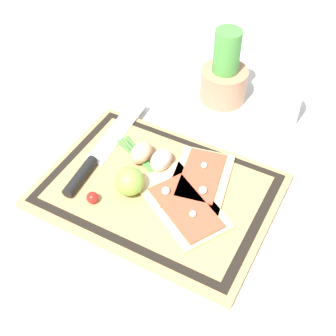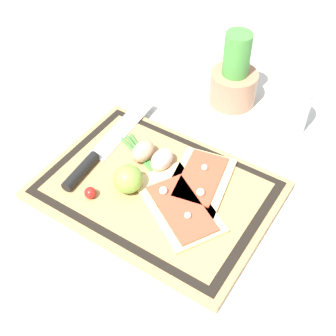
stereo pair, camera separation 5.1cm
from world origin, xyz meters
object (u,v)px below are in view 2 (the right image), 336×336
pizza_slice_near (178,205)px  herb_pot (234,79)px  egg_pink (162,160)px  sauce_jar (291,111)px  egg_brown (143,151)px  knife (96,155)px  cherry_tomato_red (90,193)px  pizza_slice_far (199,182)px  lime (128,179)px

pizza_slice_near → herb_pot: bearing=101.6°
egg_pink → sauce_jar: bearing=59.8°
herb_pot → sauce_jar: (0.15, -0.01, -0.02)m
egg_brown → sauce_jar: 0.34m
knife → egg_pink: 0.14m
pizza_slice_near → cherry_tomato_red: size_ratio=9.63×
egg_pink → sauce_jar: 0.32m
pizza_slice_far → sauce_jar: sauce_jar is taller
egg_pink → lime: lime is taller
pizza_slice_near → pizza_slice_far: size_ratio=1.15×
cherry_tomato_red → pizza_slice_far: bearing=41.9°
sauce_jar → lime: bearing=-116.7°
pizza_slice_near → knife: size_ratio=0.70×
pizza_slice_far → egg_pink: size_ratio=3.32×
sauce_jar → egg_brown: bearing=-126.7°
cherry_tomato_red → herb_pot: 0.44m
pizza_slice_far → knife: pizza_slice_far is taller
lime → sauce_jar: (0.18, 0.36, -0.00)m
lime → cherry_tomato_red: (-0.05, -0.06, -0.02)m
herb_pot → pizza_slice_far: bearing=-75.1°
lime → pizza_slice_near: bearing=7.6°
pizza_slice_far → egg_brown: (-0.13, -0.00, 0.01)m
knife → cherry_tomato_red: same height
pizza_slice_far → egg_brown: bearing=-179.7°
egg_brown → egg_pink: size_ratio=1.00×
pizza_slice_near → knife: bearing=174.9°
pizza_slice_far → egg_pink: bearing=180.0°
pizza_slice_far → lime: size_ratio=3.36×
herb_pot → knife: bearing=-111.9°
pizza_slice_far → herb_pot: herb_pot is taller
knife → sauce_jar: sauce_jar is taller
egg_pink → sauce_jar: sauce_jar is taller
pizza_slice_near → lime: (-0.10, -0.01, 0.02)m
knife → herb_pot: 0.37m
herb_pot → sauce_jar: 0.15m
pizza_slice_near → lime: 0.11m
egg_brown → lime: (0.02, -0.08, 0.01)m
cherry_tomato_red → egg_brown: bearing=80.0°
pizza_slice_near → egg_brown: size_ratio=3.82×
pizza_slice_far → cherry_tomato_red: (-0.16, -0.14, 0.01)m
pizza_slice_far → egg_brown: egg_brown is taller
pizza_slice_near → knife: 0.21m
pizza_slice_near → lime: lime is taller
pizza_slice_near → cherry_tomato_red: 0.17m
pizza_slice_far → egg_pink: 0.09m
herb_pot → egg_brown: bearing=-100.9°
cherry_tomato_red → herb_pot: size_ratio=0.13×
lime → egg_brown: bearing=105.9°
pizza_slice_near → egg_brown: egg_brown is taller
egg_brown → cherry_tomato_red: egg_brown is taller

